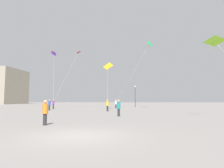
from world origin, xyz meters
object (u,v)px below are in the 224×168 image
at_px(person_in_teal, 119,107).
at_px(person_in_purple, 53,104).
at_px(kite_lime_delta, 215,42).
at_px(lamppost_east, 135,93).
at_px(person_in_white, 116,104).
at_px(person_in_orange, 45,111).
at_px(kite_crimson_diamond, 78,53).
at_px(person_in_yellow, 107,105).
at_px(person_in_blue, 49,104).
at_px(kite_emerald_delta, 150,45).
at_px(kite_amber_delta, 108,66).
at_px(kite_violet_diamond, 54,53).

height_order(person_in_teal, person_in_purple, person_in_purple).
xyz_separation_m(kite_lime_delta, lamppost_east, (-5.81, 27.54, -3.49)).
bearing_deg(person_in_purple, person_in_white, -125.53).
bearing_deg(person_in_purple, person_in_teal, 168.80).
bearing_deg(lamppost_east, person_in_orange, -102.64).
relative_size(person_in_white, kite_crimson_diamond, 0.16).
distance_m(person_in_yellow, kite_crimson_diamond, 16.73).
relative_size(person_in_white, person_in_teal, 1.07).
xyz_separation_m(person_in_white, person_in_teal, (1.21, -18.22, -0.06)).
relative_size(person_in_orange, person_in_blue, 0.94).
distance_m(person_in_orange, kite_crimson_diamond, 28.46).
distance_m(person_in_orange, kite_emerald_delta, 30.33).
height_order(kite_lime_delta, lamppost_east, kite_lime_delta).
bearing_deg(person_in_purple, kite_emerald_delta, -128.89).
xyz_separation_m(person_in_yellow, kite_lime_delta, (10.75, -9.69, 5.93)).
bearing_deg(lamppost_east, kite_lime_delta, -78.08).
height_order(person_in_blue, kite_crimson_diamond, kite_crimson_diamond).
xyz_separation_m(person_in_teal, person_in_purple, (-12.61, 15.03, 0.05)).
bearing_deg(person_in_yellow, person_in_white, -169.39).
height_order(person_in_yellow, person_in_teal, person_in_yellow).
xyz_separation_m(person_in_teal, kite_amber_delta, (-2.34, 13.06, 6.55)).
bearing_deg(person_in_purple, lamppost_east, -105.65).
xyz_separation_m(person_in_purple, person_in_orange, (8.20, -21.92, -0.07)).
bearing_deg(lamppost_east, person_in_purple, -144.46).
height_order(kite_crimson_diamond, kite_violet_diamond, kite_crimson_diamond).
relative_size(person_in_teal, kite_emerald_delta, 0.13).
bearing_deg(kite_lime_delta, person_in_purple, 142.63).
height_order(person_in_blue, lamppost_east, lamppost_east).
distance_m(person_in_yellow, kite_amber_delta, 8.03).
relative_size(kite_amber_delta, kite_emerald_delta, 0.54).
relative_size(person_in_blue, kite_emerald_delta, 0.14).
height_order(person_in_teal, kite_lime_delta, kite_lime_delta).
bearing_deg(person_in_yellow, person_in_orange, 5.40).
relative_size(person_in_blue, kite_lime_delta, 0.28).
height_order(person_in_orange, kite_emerald_delta, kite_emerald_delta).
relative_size(person_in_yellow, kite_emerald_delta, 0.14).
height_order(person_in_purple, kite_violet_diamond, kite_violet_diamond).
bearing_deg(kite_crimson_diamond, person_in_purple, -130.94).
height_order(person_in_teal, person_in_orange, person_in_teal).
xyz_separation_m(person_in_blue, kite_violet_diamond, (-3.04, 8.75, 10.50)).
xyz_separation_m(kite_crimson_diamond, kite_emerald_delta, (14.83, -0.02, 1.36)).
distance_m(kite_crimson_diamond, kite_violet_diamond, 5.16).
xyz_separation_m(person_in_white, lamppost_east, (4.23, 7.97, 2.44)).
height_order(person_in_orange, kite_crimson_diamond, kite_crimson_diamond).
relative_size(person_in_teal, kite_crimson_diamond, 0.15).
bearing_deg(person_in_blue, person_in_white, 171.53).
bearing_deg(person_in_orange, person_in_purple, 17.29).
xyz_separation_m(person_in_teal, kite_violet_diamond, (-14.27, 18.74, 10.54)).
bearing_deg(kite_lime_delta, person_in_orange, -157.26).
bearing_deg(person_in_blue, kite_amber_delta, 151.14).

